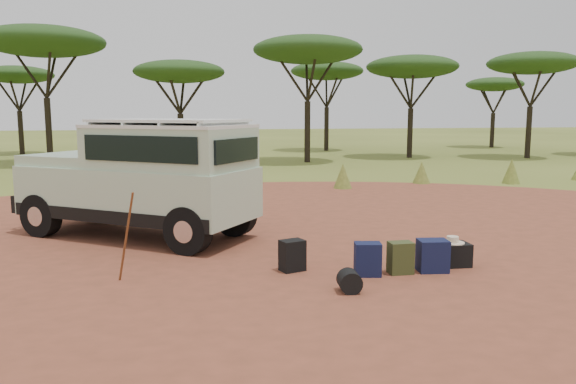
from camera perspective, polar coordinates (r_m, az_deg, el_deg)
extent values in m
plane|color=#596524|center=(9.27, 2.54, -7.05)|extent=(140.00, 140.00, 0.00)
cylinder|color=brown|center=(9.27, 2.54, -7.02)|extent=(23.00, 23.00, 0.01)
cone|color=#596524|center=(17.55, -23.74, 0.90)|extent=(0.60, 0.60, 0.85)
cone|color=#596524|center=(18.04, -13.77, 1.30)|extent=(0.60, 0.60, 0.70)
cone|color=#596524|center=(17.74, -4.12, 1.73)|extent=(0.60, 0.60, 0.90)
cone|color=#596524|center=(17.96, 5.59, 1.63)|extent=(0.60, 0.60, 0.80)
cone|color=#596524|center=(19.67, 13.41, 1.94)|extent=(0.60, 0.60, 0.75)
cone|color=#596524|center=(20.57, 21.75, 1.98)|extent=(0.60, 0.60, 0.85)
cylinder|color=black|center=(28.33, -23.13, 5.69)|extent=(0.28, 0.28, 3.06)
ellipsoid|color=#153914|center=(28.49, -23.59, 13.84)|extent=(5.50, 5.50, 1.38)
cylinder|color=black|center=(26.93, -10.82, 5.33)|extent=(0.28, 0.28, 2.34)
ellipsoid|color=#153914|center=(26.96, -10.99, 11.91)|extent=(4.20, 4.20, 1.05)
cylinder|color=black|center=(27.21, 1.98, 6.12)|extent=(0.28, 0.28, 2.93)
ellipsoid|color=#153914|center=(27.35, 2.02, 14.24)|extent=(5.20, 5.20, 1.30)
cylinder|color=black|center=(30.71, 12.29, 5.88)|extent=(0.28, 0.28, 2.61)
ellipsoid|color=#153914|center=(30.78, 12.48, 12.31)|extent=(4.80, 4.80, 1.20)
cylinder|color=black|center=(32.28, 23.24, 5.59)|extent=(0.28, 0.28, 2.70)
ellipsoid|color=#153914|center=(32.36, 23.60, 11.91)|extent=(4.60, 4.60, 1.15)
cylinder|color=black|center=(35.84, -25.49, 5.47)|extent=(0.28, 0.28, 2.48)
ellipsoid|color=#153914|center=(35.88, -25.82, 10.69)|extent=(4.00, 4.00, 1.00)
cylinder|color=black|center=(35.41, 3.93, 6.39)|extent=(0.28, 0.28, 2.70)
ellipsoid|color=#153914|center=(35.48, 3.98, 12.17)|extent=(4.50, 4.50, 1.12)
cylinder|color=black|center=(41.06, 20.04, 5.91)|extent=(0.28, 0.28, 2.34)
ellipsoid|color=#153914|center=(41.08, 20.26, 10.23)|extent=(3.80, 3.80, 0.95)
cube|color=#ACC7AA|center=(11.32, -15.06, 0.12)|extent=(4.78, 4.14, 0.96)
cube|color=black|center=(11.38, -14.99, -1.67)|extent=(4.73, 4.12, 0.24)
cube|color=#ACC7AA|center=(10.74, -11.86, 4.40)|extent=(3.33, 3.09, 0.76)
cube|color=silver|center=(10.73, -11.92, 6.58)|extent=(3.35, 3.12, 0.06)
cube|color=silver|center=(10.72, -11.94, 7.12)|extent=(3.10, 2.90, 0.05)
cube|color=#ACC7AA|center=(12.22, -20.38, 3.19)|extent=(2.38, 2.40, 0.20)
cube|color=black|center=(11.61, -17.43, 4.66)|extent=(1.02, 1.35, 0.53)
cube|color=black|center=(10.02, -14.94, 4.26)|extent=(1.98, 1.41, 0.45)
cube|color=black|center=(11.49, -9.18, 4.89)|extent=(1.98, 1.41, 0.45)
cube|color=black|center=(9.97, -5.19, 4.26)|extent=(0.90, 1.25, 0.42)
cube|color=black|center=(12.96, -23.02, -0.60)|extent=(1.17, 1.57, 0.34)
cylinder|color=black|center=(12.96, -23.58, 2.97)|extent=(0.81, 1.11, 0.07)
cylinder|color=black|center=(13.01, -23.45, 0.62)|extent=(0.81, 1.11, 0.07)
cylinder|color=silver|center=(12.80, -24.52, 1.95)|extent=(0.19, 0.22, 0.22)
cylinder|color=silver|center=(13.18, -22.68, 2.21)|extent=(0.19, 0.22, 0.22)
cube|color=silver|center=(13.00, -23.29, -0.05)|extent=(0.28, 0.37, 0.12)
cylinder|color=black|center=(12.24, -14.38, 4.40)|extent=(0.11, 0.11, 0.83)
cylinder|color=black|center=(11.99, -23.80, -2.18)|extent=(0.85, 0.72, 0.85)
cylinder|color=black|center=(13.12, -18.55, -1.07)|extent=(0.85, 0.72, 0.85)
cylinder|color=black|center=(9.75, -10.14, -3.86)|extent=(0.85, 0.72, 0.85)
cylinder|color=black|center=(11.10, -5.41, -2.30)|extent=(0.85, 0.72, 0.85)
cylinder|color=brown|center=(8.32, -16.12, -4.45)|extent=(0.30, 0.29, 1.32)
cube|color=black|center=(8.66, 0.44, -6.49)|extent=(0.42, 0.36, 0.49)
cube|color=#13163E|center=(8.49, 8.09, -6.79)|extent=(0.43, 0.34, 0.50)
cube|color=#37431F|center=(8.68, 11.35, -6.59)|extent=(0.36, 0.26, 0.49)
cube|color=#13163E|center=(8.90, 14.48, -6.30)|extent=(0.48, 0.39, 0.50)
cube|color=black|center=(9.31, 16.32, -6.13)|extent=(0.54, 0.39, 0.38)
cylinder|color=black|center=(7.74, 6.27, -9.01)|extent=(0.34, 0.34, 0.31)
cylinder|color=beige|center=(9.26, 16.36, -4.95)|extent=(0.37, 0.37, 0.02)
cylinder|color=beige|center=(9.25, 16.38, -4.63)|extent=(0.19, 0.19, 0.09)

